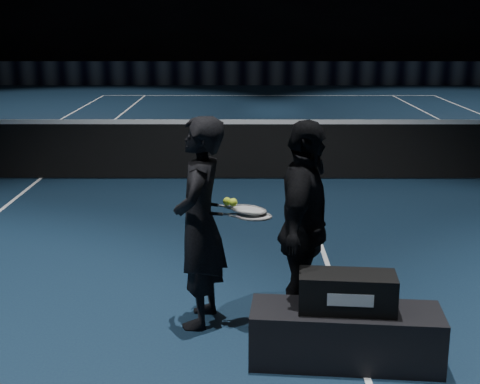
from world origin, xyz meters
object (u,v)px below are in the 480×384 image
object	(u,v)px
racket_bag	(347,292)
racket_lower	(254,216)
racket_upper	(249,210)
player_a	(200,223)
player_bench	(345,336)
player_b	(304,230)
tennis_balls	(230,200)

from	to	relation	value
racket_bag	racket_lower	world-z (taller)	racket_lower
racket_bag	racket_upper	distance (m)	1.04
player_a	racket_bag	bearing A→B (deg)	68.46
racket_upper	racket_lower	bearing A→B (deg)	-42.66
player_bench	racket_lower	bearing A→B (deg)	144.53
player_b	racket_upper	distance (m)	0.47
player_a	player_b	xyz separation A→B (m)	(0.83, -0.18, 0.00)
racket_lower	tennis_balls	bearing A→B (deg)	178.53
racket_upper	racket_bag	bearing A→B (deg)	-33.21
player_a	racket_upper	distance (m)	0.42
racket_bag	player_a	xyz separation A→B (m)	(-1.11, 0.67, 0.31)
player_bench	racket_bag	xyz separation A→B (m)	(0.00, 0.00, 0.35)
racket_upper	player_b	bearing A→B (deg)	-9.08
racket_bag	player_b	world-z (taller)	player_b
player_a	player_b	bearing A→B (deg)	87.44
player_bench	racket_upper	xyz separation A→B (m)	(-0.71, 0.63, 0.79)
player_bench	racket_upper	distance (m)	1.23
player_a	tennis_balls	bearing A→B (deg)	88.57
player_bench	player_b	xyz separation A→B (m)	(-0.28, 0.49, 0.66)
racket_lower	racket_upper	xyz separation A→B (m)	(-0.04, 0.05, 0.04)
player_a	racket_lower	xyz separation A→B (m)	(0.44, -0.10, 0.09)
player_bench	racket_lower	distance (m)	1.16
player_b	racket_lower	bearing A→B (deg)	91.62
player_bench	player_b	size ratio (longest dim) A/B	0.80
player_b	tennis_balls	size ratio (longest dim) A/B	14.51
player_b	tennis_balls	xyz separation A→B (m)	(-0.58, 0.13, 0.21)
racket_bag	racket_upper	size ratio (longest dim) A/B	1.03
tennis_balls	player_b	bearing A→B (deg)	-12.79
racket_lower	racket_upper	distance (m)	0.08
racket_lower	tennis_balls	xyz separation A→B (m)	(-0.19, 0.05, 0.12)
player_a	racket_upper	size ratio (longest dim) A/B	2.56
racket_bag	player_b	size ratio (longest dim) A/B	0.40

